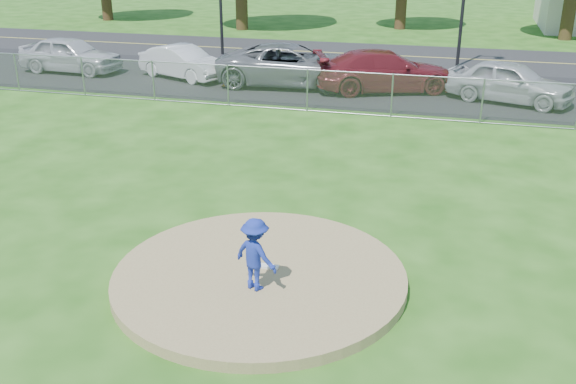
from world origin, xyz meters
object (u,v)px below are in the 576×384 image
(parked_car_silver, at_px, (70,54))
(parked_car_gray, at_px, (292,65))
(pitcher, at_px, (255,254))
(parked_car_darkred, at_px, (385,71))
(parked_car_white, at_px, (183,62))
(parked_car_pearl, at_px, (510,82))
(traffic_cone, at_px, (227,77))

(parked_car_silver, relative_size, parked_car_gray, 0.77)
(pitcher, xyz_separation_m, parked_car_darkred, (0.16, 16.41, -0.04))
(parked_car_white, distance_m, parked_car_pearl, 13.61)
(parked_car_white, bearing_deg, parked_car_darkred, -68.24)
(pitcher, xyz_separation_m, parked_car_gray, (-3.71, 16.40, 0.00))
(pitcher, distance_m, parked_car_gray, 16.81)
(pitcher, height_order, parked_car_darkred, parked_car_darkred)
(pitcher, xyz_separation_m, parked_car_pearl, (4.92, 15.81, -0.07))
(parked_car_white, distance_m, parked_car_darkred, 8.82)
(parked_car_darkred, xyz_separation_m, parked_car_pearl, (4.77, -0.59, -0.03))
(parked_car_gray, bearing_deg, parked_car_pearl, -98.31)
(traffic_cone, height_order, parked_car_pearl, parked_car_pearl)
(parked_car_silver, height_order, parked_car_white, parked_car_silver)
(parked_car_silver, bearing_deg, parked_car_darkred, -87.12)
(traffic_cone, bearing_deg, parked_car_pearl, 0.78)
(parked_car_pearl, bearing_deg, parked_car_white, 105.81)
(parked_car_white, relative_size, parked_car_pearl, 0.93)
(traffic_cone, relative_size, parked_car_gray, 0.11)
(parked_car_gray, bearing_deg, traffic_cone, 101.41)
(traffic_cone, distance_m, parked_car_pearl, 11.24)
(traffic_cone, bearing_deg, pitcher, -68.05)
(traffic_cone, height_order, parked_car_white, parked_car_white)
(pitcher, relative_size, traffic_cone, 1.91)
(parked_car_silver, xyz_separation_m, parked_car_darkred, (14.31, -0.03, 0.01))
(parked_car_white, bearing_deg, traffic_cone, -88.03)
(parked_car_silver, height_order, parked_car_darkred, parked_car_darkred)
(traffic_cone, bearing_deg, parked_car_silver, 174.35)
(parked_car_white, height_order, parked_car_pearl, parked_car_pearl)
(traffic_cone, xyz_separation_m, parked_car_silver, (-7.84, 0.78, 0.45))
(traffic_cone, height_order, parked_car_silver, parked_car_silver)
(pitcher, bearing_deg, parked_car_silver, -26.66)
(pitcher, distance_m, parked_car_silver, 21.69)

